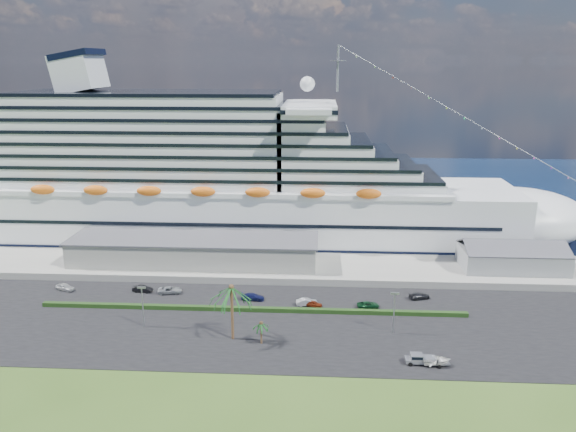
# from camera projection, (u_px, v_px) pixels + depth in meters

# --- Properties ---
(ground) EXTENTS (420.00, 420.00, 0.00)m
(ground) POSITION_uv_depth(u_px,v_px,m) (285.00, 351.00, 99.87)
(ground) COLOR #35511B
(ground) RESTS_ON ground
(asphalt_lot) EXTENTS (140.00, 38.00, 0.12)m
(asphalt_lot) POSITION_uv_depth(u_px,v_px,m) (289.00, 323.00, 110.44)
(asphalt_lot) COLOR black
(asphalt_lot) RESTS_ON ground
(wharf) EXTENTS (240.00, 20.00, 1.80)m
(wharf) POSITION_uv_depth(u_px,v_px,m) (295.00, 267.00, 138.12)
(wharf) COLOR gray
(wharf) RESTS_ON ground
(water) EXTENTS (420.00, 160.00, 0.02)m
(water) POSITION_uv_depth(u_px,v_px,m) (305.00, 190.00, 224.94)
(water) COLOR black
(water) RESTS_ON ground
(cruise_ship) EXTENTS (191.00, 38.00, 54.00)m
(cruise_ship) POSITION_uv_depth(u_px,v_px,m) (223.00, 183.00, 158.18)
(cruise_ship) COLOR silver
(cruise_ship) RESTS_ON ground
(terminal_building) EXTENTS (61.00, 15.00, 6.30)m
(terminal_building) POSITION_uv_depth(u_px,v_px,m) (194.00, 249.00, 138.41)
(terminal_building) COLOR gray
(terminal_building) RESTS_ON wharf
(port_shed) EXTENTS (24.00, 12.31, 7.37)m
(port_shed) POSITION_uv_depth(u_px,v_px,m) (512.00, 258.00, 134.29)
(port_shed) COLOR gray
(port_shed) RESTS_ON wharf
(hedge) EXTENTS (88.00, 1.10, 0.90)m
(hedge) POSITION_uv_depth(u_px,v_px,m) (251.00, 309.00, 115.56)
(hedge) COLOR black
(hedge) RESTS_ON asphalt_lot
(lamp_post_left) EXTENTS (1.60, 0.35, 8.27)m
(lamp_post_left) POSITION_uv_depth(u_px,v_px,m) (142.00, 301.00, 107.70)
(lamp_post_left) COLOR gray
(lamp_post_left) RESTS_ON asphalt_lot
(lamp_post_right) EXTENTS (1.60, 0.35, 8.27)m
(lamp_post_right) POSITION_uv_depth(u_px,v_px,m) (394.00, 308.00, 105.03)
(lamp_post_right) COLOR gray
(lamp_post_right) RESTS_ON asphalt_lot
(palm_tall) EXTENTS (8.82, 8.82, 11.13)m
(palm_tall) POSITION_uv_depth(u_px,v_px,m) (232.00, 293.00, 101.82)
(palm_tall) COLOR #47301E
(palm_tall) RESTS_ON ground
(palm_short) EXTENTS (3.53, 3.53, 4.56)m
(palm_short) POSITION_uv_depth(u_px,v_px,m) (261.00, 326.00, 101.55)
(palm_short) COLOR #47301E
(palm_short) RESTS_ON ground
(parked_car_0) EXTENTS (4.83, 3.24, 1.53)m
(parked_car_0) POSITION_uv_depth(u_px,v_px,m) (65.00, 287.00, 126.01)
(parked_car_0) COLOR #B2B2B4
(parked_car_0) RESTS_ON asphalt_lot
(parked_car_1) EXTENTS (4.57, 2.04, 1.46)m
(parked_car_1) POSITION_uv_depth(u_px,v_px,m) (143.00, 289.00, 125.07)
(parked_car_1) COLOR black
(parked_car_1) RESTS_ON asphalt_lot
(parked_car_2) EXTENTS (5.54, 3.19, 1.45)m
(parked_car_2) POSITION_uv_depth(u_px,v_px,m) (170.00, 290.00, 124.40)
(parked_car_2) COLOR #93979C
(parked_car_2) RESTS_ON asphalt_lot
(parked_car_3) EXTENTS (5.06, 2.19, 1.45)m
(parked_car_3) POSITION_uv_depth(u_px,v_px,m) (253.00, 297.00, 120.88)
(parked_car_3) COLOR #161B4F
(parked_car_3) RESTS_ON asphalt_lot
(parked_car_4) EXTENTS (3.91, 2.37, 1.24)m
(parked_car_4) POSITION_uv_depth(u_px,v_px,m) (314.00, 304.00, 117.71)
(parked_car_4) COLOR maroon
(parked_car_4) RESTS_ON asphalt_lot
(parked_car_5) EXTENTS (4.71, 2.31, 1.48)m
(parked_car_5) POSITION_uv_depth(u_px,v_px,m) (307.00, 302.00, 118.26)
(parked_car_5) COLOR #AEAFB6
(parked_car_5) RESTS_ON asphalt_lot
(parked_car_6) EXTENTS (4.89, 2.80, 1.29)m
(parked_car_6) POSITION_uv_depth(u_px,v_px,m) (368.00, 305.00, 117.10)
(parked_car_6) COLOR #0E3B1D
(parked_car_6) RESTS_ON asphalt_lot
(parked_car_7) EXTENTS (4.94, 3.19, 1.33)m
(parked_car_7) POSITION_uv_depth(u_px,v_px,m) (419.00, 296.00, 121.54)
(parked_car_7) COLOR black
(parked_car_7) RESTS_ON asphalt_lot
(pickup_truck) EXTENTS (5.10, 2.04, 1.80)m
(pickup_truck) POSITION_uv_depth(u_px,v_px,m) (420.00, 359.00, 95.32)
(pickup_truck) COLOR black
(pickup_truck) RESTS_ON asphalt_lot
(boat_trailer) EXTENTS (5.66, 3.89, 1.60)m
(boat_trailer) POSITION_uv_depth(u_px,v_px,m) (437.00, 360.00, 94.71)
(boat_trailer) COLOR gray
(boat_trailer) RESTS_ON asphalt_lot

